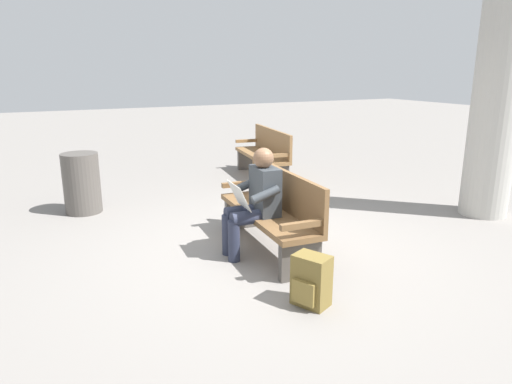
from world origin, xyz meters
TOP-DOWN VIEW (x-y plane):
  - ground_plane at (0.00, 0.00)m, footprint 40.00×40.00m
  - bench_near at (-0.01, -0.07)m, footprint 1.83×0.61m
  - person_seated at (-0.05, 0.17)m, footprint 0.59×0.59m
  - backpack at (-1.28, 0.25)m, footprint 0.36×0.34m
  - bench_far at (3.18, -1.64)m, footprint 1.85×0.72m
  - support_pillar at (-0.18, -3.34)m, footprint 0.63×0.63m
  - trash_bin at (2.42, 1.67)m, footprint 0.50×0.50m

SIDE VIEW (x-z plane):
  - ground_plane at x=0.00m, z-range 0.00..0.00m
  - backpack at x=-1.28m, z-range 0.00..0.45m
  - trash_bin at x=2.42m, z-range 0.00..0.85m
  - bench_near at x=-0.01m, z-range 0.01..0.91m
  - bench_far at x=3.18m, z-range 0.01..0.91m
  - person_seated at x=-0.05m, z-range 0.04..1.22m
  - support_pillar at x=-0.18m, z-range 0.00..4.12m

